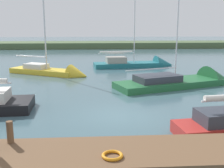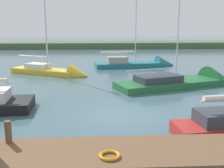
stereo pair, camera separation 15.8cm
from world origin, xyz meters
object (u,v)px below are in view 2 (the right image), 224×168
life_ring_buoy (110,155)px  sailboat_inner_slip (56,73)px  mooring_post_far (8,132)px  sailboat_outer_mooring (191,84)px  sailboat_far_left (142,65)px

life_ring_buoy → sailboat_inner_slip: (4.27, -18.69, -0.62)m
mooring_post_far → life_ring_buoy: 3.63m
life_ring_buoy → sailboat_outer_mooring: bearing=-118.0°
mooring_post_far → life_ring_buoy: bearing=159.6°
sailboat_inner_slip → sailboat_far_left: sailboat_inner_slip is taller
life_ring_buoy → mooring_post_far: bearing=-20.4°
life_ring_buoy → sailboat_far_left: 23.94m
mooring_post_far → life_ring_buoy: (-3.39, 1.26, -0.33)m
life_ring_buoy → sailboat_far_left: sailboat_far_left is taller
mooring_post_far → sailboat_far_left: bearing=-110.4°
life_ring_buoy → sailboat_inner_slip: bearing=-77.1°
mooring_post_far → sailboat_outer_mooring: sailboat_outer_mooring is taller
life_ring_buoy → sailboat_outer_mooring: sailboat_outer_mooring is taller
life_ring_buoy → sailboat_far_left: size_ratio=0.07×
mooring_post_far → sailboat_outer_mooring: bearing=-130.8°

